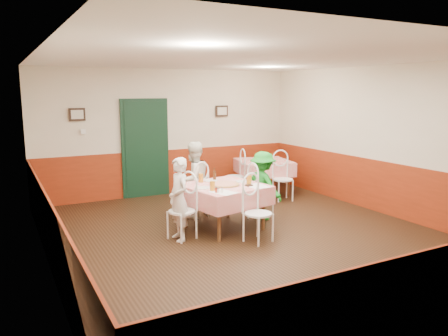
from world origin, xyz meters
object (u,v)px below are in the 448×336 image
second_table (264,177)px  wallet (249,185)px  chair_second_a (235,177)px  chair_right (261,196)px  chair_far (195,194)px  chair_near (258,214)px  diner_right (263,186)px  glass_a (212,186)px  beer_bottle (215,175)px  chair_second_b (283,180)px  diner_left (179,199)px  pizza (224,184)px  glass_c (201,178)px  diner_far (194,180)px  glass_b (249,180)px  main_table (224,207)px  chair_left (182,211)px

second_table → wallet: bearing=-128.2°
chair_second_a → second_table: bearing=102.4°
chair_right → chair_far: size_ratio=1.00×
chair_right → chair_near: (-0.68, -0.99, 0.00)m
chair_right → diner_right: 0.18m
second_table → glass_a: size_ratio=7.33×
glass_a → beer_bottle: beer_bottle is taller
chair_second_b → diner_left: bearing=-143.2°
pizza → glass_a: bearing=-142.4°
glass_a → wallet: bearing=2.9°
chair_second_b → beer_bottle: size_ratio=4.61×
chair_second_b → glass_c: glass_c is taller
chair_second_a → glass_a: glass_a is taller
diner_far → diner_right: diner_far is taller
pizza → beer_bottle: bearing=84.5°
glass_c → diner_left: 0.86m
diner_far → pizza: bearing=82.9°
second_table → beer_bottle: beer_bottle is taller
chair_near → chair_second_b: size_ratio=1.00×
glass_b → diner_right: diner_right is taller
glass_b → glass_c: bearing=140.0°
chair_second_b → glass_a: glass_a is taller
chair_right → chair_far: bearing=55.3°
chair_right → chair_second_a: bearing=-14.9°
main_table → chair_second_a: 2.31m
pizza → diner_right: 0.92m
glass_a → diner_right: (1.25, 0.46, -0.21)m
chair_second_a → wallet: chair_second_a is taller
glass_b → beer_bottle: size_ratio=0.79×
chair_far → glass_a: glass_a is taller
pizza → chair_near: bearing=-78.8°
main_table → second_table: same height
chair_left → chair_near: 1.20m
glass_b → diner_left: size_ratio=0.12×
glass_c → diner_far: 0.52m
second_table → chair_near: 3.33m
pizza → glass_b: size_ratio=3.18×
main_table → glass_c: (-0.25, 0.38, 0.46)m
chair_right → chair_far: 1.20m
wallet → chair_left: bearing=164.2°
chair_second_a → chair_near: bearing=-10.1°
chair_right → diner_right: (0.05, 0.01, 0.17)m
chair_right → glass_b: 0.67m
chair_left → glass_c: 0.89m
glass_a → diner_left: (-0.52, 0.13, -0.18)m
glass_c → wallet: 0.87m
chair_second_a → glass_c: glass_c is taller
chair_near → diner_left: bearing=132.5°
chair_near → chair_right: bearing=40.9°
chair_near → main_table: bearing=85.9°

